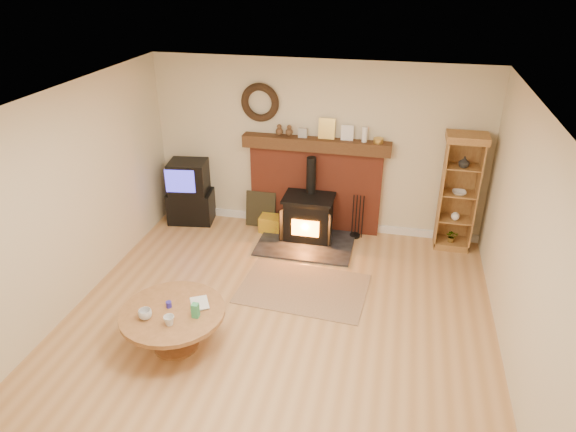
% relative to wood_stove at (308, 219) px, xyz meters
% --- Properties ---
extents(ground, '(5.50, 5.50, 0.00)m').
position_rel_wood_stove_xyz_m(ground, '(0.03, -2.27, -0.34)').
color(ground, '#AE7B48').
rests_on(ground, ground).
extents(room_shell, '(5.02, 5.52, 2.61)m').
position_rel_wood_stove_xyz_m(room_shell, '(0.01, -2.18, 1.38)').
color(room_shell, beige).
rests_on(room_shell, ground).
extents(chimney_breast, '(2.20, 0.22, 1.78)m').
position_rel_wood_stove_xyz_m(chimney_breast, '(0.03, 0.40, 0.47)').
color(chimney_breast, brown).
rests_on(chimney_breast, ground).
extents(wood_stove, '(1.40, 1.00, 1.26)m').
position_rel_wood_stove_xyz_m(wood_stove, '(0.00, 0.00, 0.00)').
color(wood_stove, black).
rests_on(wood_stove, ground).
extents(area_rug, '(1.68, 1.21, 0.01)m').
position_rel_wood_stove_xyz_m(area_rug, '(0.19, -1.31, -0.33)').
color(area_rug, brown).
rests_on(area_rug, ground).
extents(tv_unit, '(0.75, 0.58, 1.02)m').
position_rel_wood_stove_xyz_m(tv_unit, '(-1.96, 0.20, 0.15)').
color(tv_unit, black).
rests_on(tv_unit, ground).
extents(curio_cabinet, '(0.56, 0.40, 1.73)m').
position_rel_wood_stove_xyz_m(curio_cabinet, '(2.11, 0.28, 0.53)').
color(curio_cabinet, brown).
rests_on(curio_cabinet, ground).
extents(firelog_box, '(0.41, 0.26, 0.25)m').
position_rel_wood_stove_xyz_m(firelog_box, '(-0.58, 0.13, -0.21)').
color(firelog_box, '#C9C913').
rests_on(firelog_box, ground).
extents(leaning_painting, '(0.48, 0.13, 0.57)m').
position_rel_wood_stove_xyz_m(leaning_painting, '(-0.81, 0.28, -0.05)').
color(leaning_painting, black).
rests_on(leaning_painting, ground).
extents(fire_tools, '(0.19, 0.16, 0.70)m').
position_rel_wood_stove_xyz_m(fire_tools, '(0.70, 0.23, -0.18)').
color(fire_tools, black).
rests_on(fire_tools, ground).
extents(coffee_table, '(1.13, 1.13, 0.64)m').
position_rel_wood_stove_xyz_m(coffee_table, '(-0.97, -2.69, 0.05)').
color(coffee_table, brown).
rests_on(coffee_table, ground).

